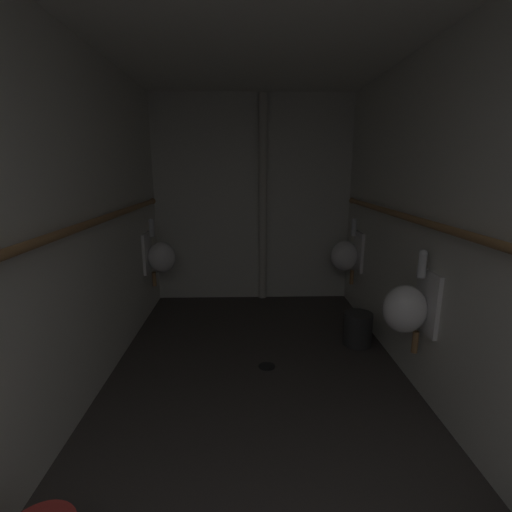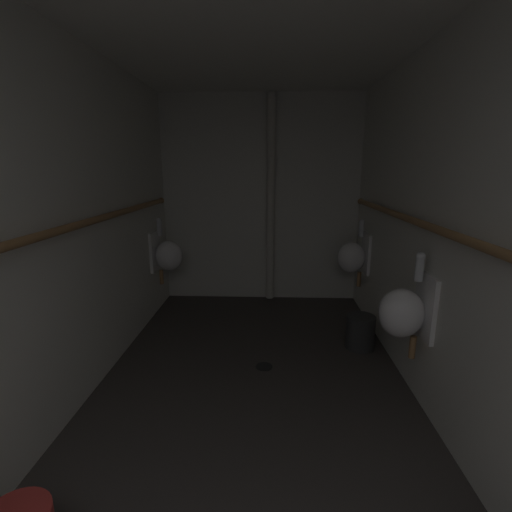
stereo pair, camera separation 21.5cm
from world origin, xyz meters
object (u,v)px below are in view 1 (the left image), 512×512
(urinal_right_mid, at_px, (408,308))
(standpipe_back_wall, at_px, (263,201))
(floor_drain, at_px, (267,366))
(urinal_left_mid, at_px, (160,256))
(urinal_right_far, at_px, (346,255))
(waste_bin, at_px, (358,329))

(urinal_right_mid, bearing_deg, standpipe_back_wall, 114.38)
(floor_drain, bearing_deg, urinal_left_mid, 133.14)
(urinal_left_mid, height_order, standpipe_back_wall, standpipe_back_wall)
(urinal_left_mid, distance_m, urinal_right_mid, 2.60)
(standpipe_back_wall, xyz_separation_m, floor_drain, (-0.04, -1.62, -1.22))
(urinal_right_far, relative_size, floor_drain, 5.39)
(urinal_left_mid, relative_size, urinal_right_far, 1.00)
(urinal_right_mid, distance_m, floor_drain, 1.23)
(urinal_right_far, relative_size, standpipe_back_wall, 0.31)
(floor_drain, bearing_deg, standpipe_back_wall, 88.59)
(urinal_right_mid, bearing_deg, urinal_left_mid, 142.51)
(floor_drain, xyz_separation_m, waste_bin, (0.87, 0.37, 0.15))
(urinal_right_mid, distance_m, standpipe_back_wall, 2.28)
(urinal_left_mid, distance_m, standpipe_back_wall, 1.35)
(urinal_left_mid, bearing_deg, waste_bin, -22.32)
(waste_bin, bearing_deg, urinal_right_far, 84.24)
(urinal_left_mid, distance_m, urinal_right_far, 2.07)
(urinal_left_mid, bearing_deg, urinal_right_mid, -37.49)
(waste_bin, bearing_deg, standpipe_back_wall, 123.73)
(urinal_right_far, bearing_deg, standpipe_back_wall, 154.91)
(standpipe_back_wall, distance_m, waste_bin, 1.84)
(urinal_left_mid, bearing_deg, floor_drain, -46.86)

